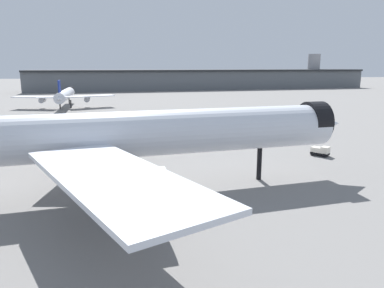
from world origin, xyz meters
name	(u,v)px	position (x,y,z in m)	size (l,w,h in m)	color
ground	(151,189)	(0.00, 0.00, 0.00)	(900.00, 900.00, 0.00)	slate
airliner_near_gate	(133,135)	(-2.16, -0.75, 7.65)	(63.05, 56.96, 17.36)	silver
airliner_far_taxiway	(65,95)	(-31.28, 103.87, 5.03)	(38.85, 42.68, 11.41)	silver
terminal_building	(208,79)	(46.21, 211.64, 7.02)	(240.07, 54.76, 25.09)	slate
baggage_tug_wing	(321,151)	(31.75, 14.36, 0.97)	(3.34, 3.48, 1.85)	black
traffic_cone_near_nose	(122,138)	(-5.67, 34.54, 0.39)	(0.62, 0.62, 0.78)	#F2600C
traffic_cone_wingtip	(143,138)	(-0.92, 34.45, 0.35)	(0.56, 0.56, 0.69)	#F2600C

